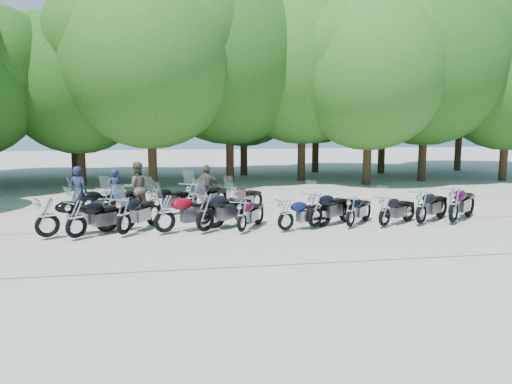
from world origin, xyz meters
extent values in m
plane|color=#A19D92|center=(0.00, 0.00, 0.00)|extent=(90.00, 90.00, 0.00)
cylinder|color=#3A2614|center=(-7.25, 12.84, 1.65)|extent=(0.44, 0.44, 3.31)
sphere|color=#286319|center=(-7.25, 12.84, 5.32)|extent=(7.31, 7.31, 7.31)
cylinder|color=#3A2614|center=(-3.57, 11.24, 1.97)|extent=(0.44, 0.44, 3.93)
sphere|color=#357721|center=(-3.57, 11.24, 6.33)|extent=(8.70, 8.70, 8.70)
cylinder|color=#3A2614|center=(0.54, 13.09, 2.06)|extent=(0.44, 0.44, 4.13)
sphere|color=#286319|center=(0.54, 13.09, 6.64)|extent=(9.13, 9.13, 9.13)
cylinder|color=#3A2614|center=(4.61, 13.20, 2.05)|extent=(0.44, 0.44, 4.09)
sphere|color=#357721|center=(4.61, 13.20, 6.58)|extent=(9.04, 9.04, 9.04)
cylinder|color=#3A2614|center=(7.55, 10.82, 1.81)|extent=(0.44, 0.44, 3.62)
sphere|color=#357721|center=(7.55, 10.82, 5.82)|extent=(8.00, 8.00, 8.00)
cylinder|color=#3A2614|center=(11.20, 11.78, 1.99)|extent=(0.44, 0.44, 3.98)
sphere|color=#286319|center=(11.20, 11.78, 6.40)|extent=(8.79, 8.79, 8.79)
cylinder|color=#3A2614|center=(15.83, 11.20, 1.70)|extent=(0.44, 0.44, 3.41)
sphere|color=#286319|center=(15.83, 11.20, 5.48)|extent=(7.53, 7.53, 7.53)
cylinder|color=#3A2614|center=(-8.29, 16.97, 1.76)|extent=(0.44, 0.44, 3.52)
sphere|color=#357721|center=(-8.29, 16.97, 5.66)|extent=(7.78, 7.78, 7.78)
cylinder|color=#3A2614|center=(-3.76, 16.43, 1.71)|extent=(0.44, 0.44, 3.42)
sphere|color=#286319|center=(-3.76, 16.43, 5.50)|extent=(7.56, 7.56, 7.56)
cylinder|color=#3A2614|center=(1.80, 16.47, 1.78)|extent=(0.44, 0.44, 3.56)
sphere|color=#286319|center=(1.80, 16.47, 5.73)|extent=(7.88, 7.88, 7.88)
cylinder|color=#3A2614|center=(6.69, 17.47, 1.88)|extent=(0.44, 0.44, 3.76)
sphere|color=#286319|center=(6.69, 17.47, 6.04)|extent=(8.31, 8.31, 8.31)
cylinder|color=#3A2614|center=(10.68, 16.09, 1.81)|extent=(0.44, 0.44, 3.63)
sphere|color=#357721|center=(10.68, 16.09, 5.83)|extent=(8.02, 8.02, 8.02)
cylinder|color=#3A2614|center=(16.61, 17.02, 2.19)|extent=(0.44, 0.44, 4.37)
sphere|color=#286319|center=(16.61, 17.02, 7.03)|extent=(9.67, 9.67, 9.67)
imported|color=#1B2339|center=(-5.88, 3.93, 0.91)|extent=(0.78, 0.66, 1.81)
imported|color=brown|center=(-3.92, 4.38, 0.95)|extent=(1.07, 0.92, 1.90)
imported|color=brown|center=(-1.36, 4.34, 0.87)|extent=(1.06, 0.54, 1.75)
imported|color=#212846|center=(-4.76, 4.99, 0.80)|extent=(0.69, 0.58, 1.60)
camera|label=1|loc=(-2.68, -14.10, 3.37)|focal=35.00mm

